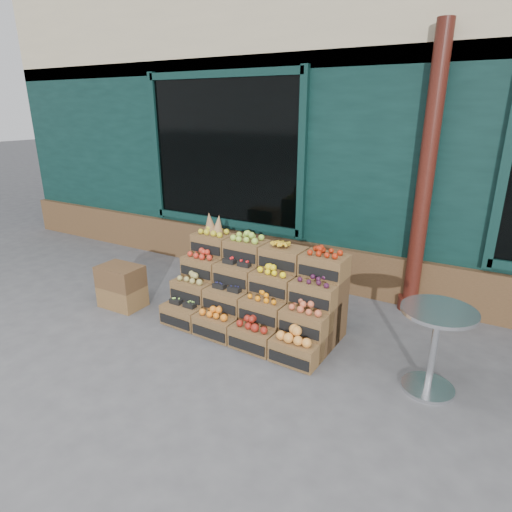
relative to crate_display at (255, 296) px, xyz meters
The scene contains 6 objects.
ground 0.84m from the crate_display, 72.61° to the right, with size 60.00×60.00×0.00m, color #4B4B4D.
shop_facade 4.84m from the crate_display, 87.02° to the left, with size 12.00×6.24×4.80m.
crate_display is the anchor object (origin of this frame).
spare_crates 1.73m from the crate_display, 167.10° to the right, with size 0.53×0.37×0.53m.
bistro_table 1.92m from the crate_display, ahead, with size 0.62×0.62×0.78m.
shopkeeper 2.48m from the crate_display, 124.54° to the left, with size 0.81×0.53×2.21m, color #195923.
Camera 1 is at (1.97, -3.03, 2.35)m, focal length 30.00 mm.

